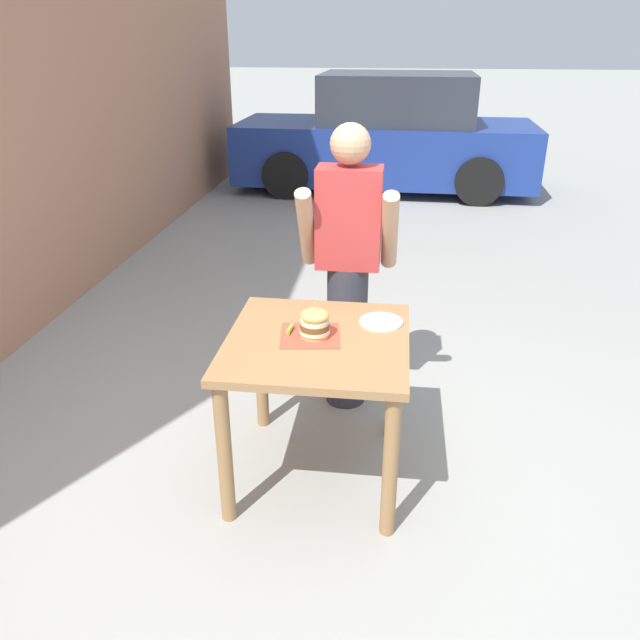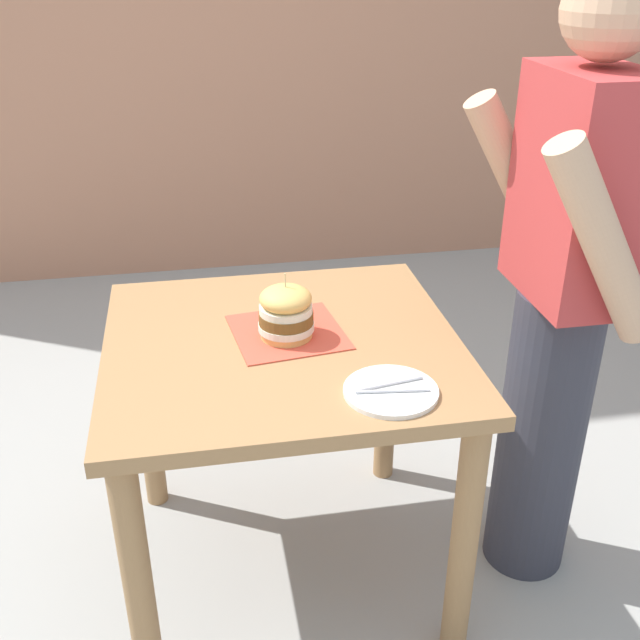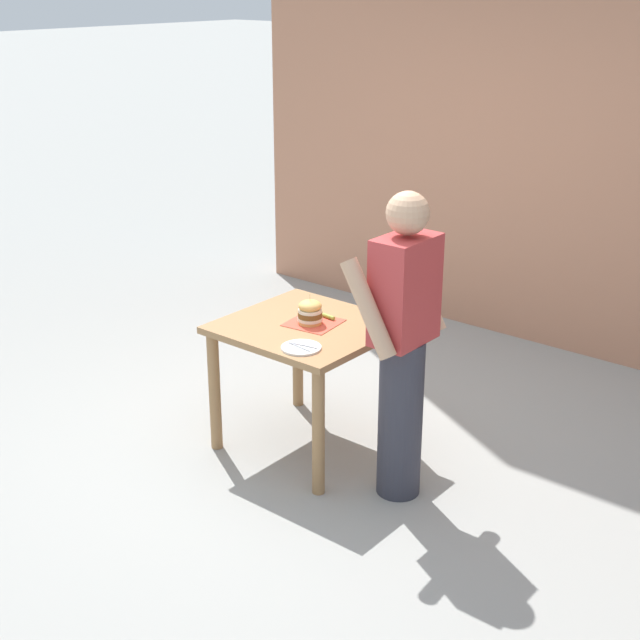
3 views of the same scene
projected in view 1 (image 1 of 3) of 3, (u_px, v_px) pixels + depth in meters
ground_plane at (318, 471)px, 3.31m from camera, size 80.00×80.00×0.00m
patio_table at (317, 364)px, 3.04m from camera, size 0.87×0.92×0.79m
serving_paper at (310, 336)px, 3.00m from camera, size 0.32×0.32×0.00m
sandwich at (315, 323)px, 2.96m from camera, size 0.15×0.15×0.18m
pickle_spear at (290, 329)px, 3.03m from camera, size 0.03×0.09×0.02m
side_plate_with_forks at (381, 322)px, 3.13m from camera, size 0.22×0.22×0.02m
diner_across_table at (348, 268)px, 3.58m from camera, size 0.55×0.35×1.69m
parked_car_near_curb at (388, 138)px, 8.98m from camera, size 4.23×1.90×1.60m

